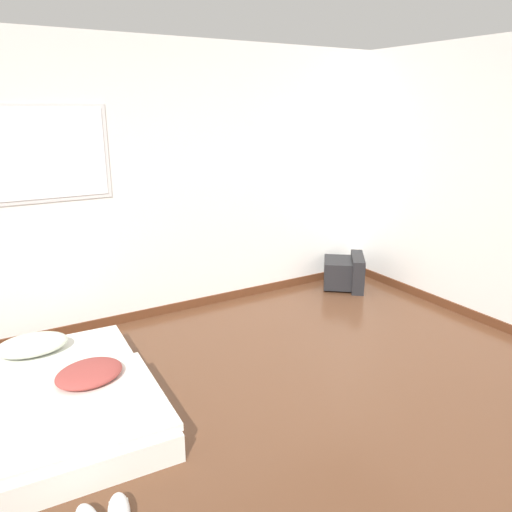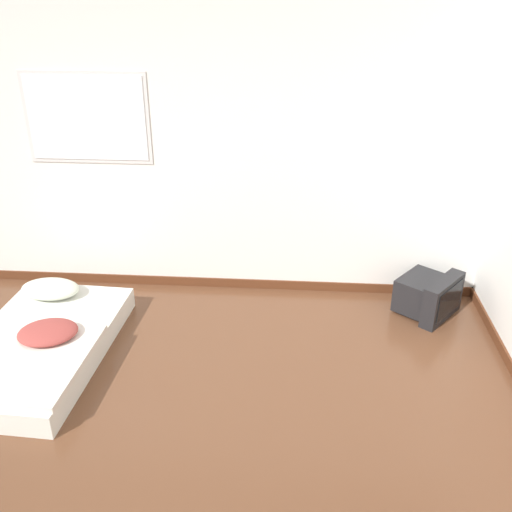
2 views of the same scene
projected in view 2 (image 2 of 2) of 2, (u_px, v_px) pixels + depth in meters
ground_plane at (103, 489)px, 3.39m from camera, size 20.00×20.00×0.00m
wall_back at (174, 157)px, 5.08m from camera, size 7.99×0.08×2.60m
mattress_bed at (37, 344)px, 4.51m from camera, size 1.10×1.76×0.33m
crt_tv at (429, 295)px, 5.09m from camera, size 0.65×0.65×0.38m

